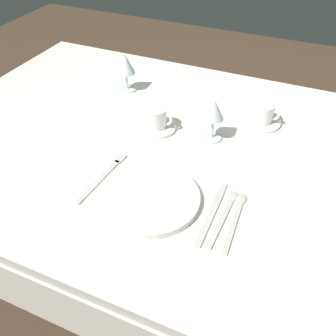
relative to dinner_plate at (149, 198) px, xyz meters
name	(u,v)px	position (x,y,z in m)	size (l,w,h in m)	color
ground_plane	(189,287)	(0.04, 0.25, -0.75)	(6.00, 6.00, 0.00)	#4C3828
dining_table	(196,171)	(0.04, 0.25, -0.09)	(1.80, 1.11, 0.74)	silver
dinner_plate	(149,198)	(0.00, 0.00, 0.00)	(0.27, 0.27, 0.02)	white
fork_outer	(104,176)	(-0.16, 0.04, -0.01)	(0.03, 0.23, 0.00)	beige
dinner_knife	(211,214)	(0.16, 0.02, -0.01)	(0.02, 0.23, 0.00)	beige
spoon_soup	(226,211)	(0.19, 0.04, -0.01)	(0.03, 0.21, 0.01)	beige
spoon_dessert	(237,214)	(0.22, 0.04, -0.01)	(0.03, 0.21, 0.01)	beige
saucer_left	(260,122)	(0.18, 0.48, 0.00)	(0.13, 0.13, 0.01)	white
coffee_cup_left	(263,113)	(0.18, 0.48, 0.03)	(0.09, 0.07, 0.06)	white
saucer_right	(156,127)	(-0.13, 0.31, 0.00)	(0.13, 0.13, 0.01)	white
coffee_cup_right	(156,118)	(-0.13, 0.31, 0.03)	(0.10, 0.07, 0.07)	white
wine_glass_centre	(126,66)	(-0.34, 0.51, 0.09)	(0.07, 0.07, 0.14)	silver
wine_glass_left	(214,112)	(0.06, 0.33, 0.09)	(0.07, 0.07, 0.14)	silver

